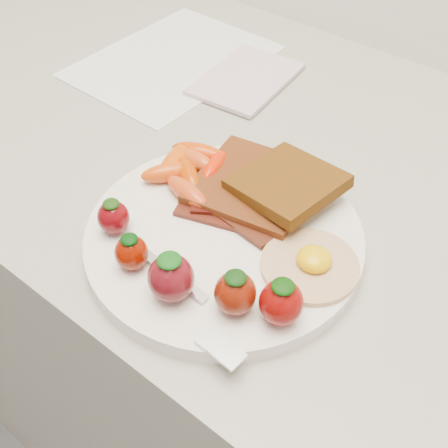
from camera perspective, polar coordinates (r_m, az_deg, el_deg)
The scene contains 11 objects.
counter at distance 0.99m, azimuth 6.31°, elevation -15.35°, with size 2.00×0.60×0.90m, color gray.
plate at distance 0.55m, azimuth 0.00°, elevation -1.39°, with size 0.27×0.27×0.02m, color white.
toast_lower at distance 0.58m, azimuth 3.12°, elevation 3.93°, with size 0.11×0.11×0.01m, color #3B1D0A.
toast_upper at distance 0.56m, azimuth 6.44°, elevation 4.12°, with size 0.09×0.09×0.01m, color #40240C.
fried_egg at distance 0.51m, azimuth 8.81°, elevation -4.01°, with size 0.11×0.11×0.02m.
bacon_strips at distance 0.55m, azimuth 0.60°, elevation 0.91°, with size 0.11×0.07×0.01m.
baby_carrots at distance 0.60m, azimuth -3.62°, elevation 5.73°, with size 0.10×0.10×0.02m.
strawberries at distance 0.48m, azimuth -3.00°, elevation -5.05°, with size 0.22×0.08×0.05m.
fork at distance 0.48m, azimuth -3.56°, elevation -8.00°, with size 0.16×0.05×0.00m.
paper_sheet at distance 0.84m, azimuth -5.19°, elevation 16.18°, with size 0.20×0.27×0.00m, color white.
notepad at distance 0.79m, azimuth 2.28°, elevation 14.53°, with size 0.10×0.15×0.01m, color beige.
Camera 1 is at (0.22, 1.26, 1.31)m, focal length 45.00 mm.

